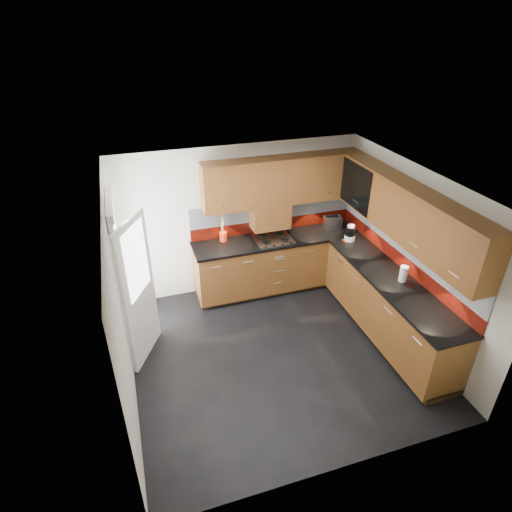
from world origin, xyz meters
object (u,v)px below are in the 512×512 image
object	(u,v)px
toaster	(332,222)
gas_hob	(273,239)
food_processor	(350,233)
utensil_pot	(223,235)

from	to	relation	value
toaster	gas_hob	bearing A→B (deg)	-175.09
gas_hob	food_processor	size ratio (longest dim) A/B	2.15
gas_hob	utensil_pot	xyz separation A→B (m)	(-0.76, 0.20, 0.08)
gas_hob	toaster	world-z (taller)	toaster
gas_hob	toaster	distance (m)	1.07
utensil_pot	toaster	xyz separation A→B (m)	(1.82, -0.11, 0.00)
food_processor	gas_hob	bearing A→B (deg)	161.01
food_processor	toaster	bearing A→B (deg)	97.51
food_processor	utensil_pot	bearing A→B (deg)	162.59
utensil_pot	toaster	distance (m)	1.83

